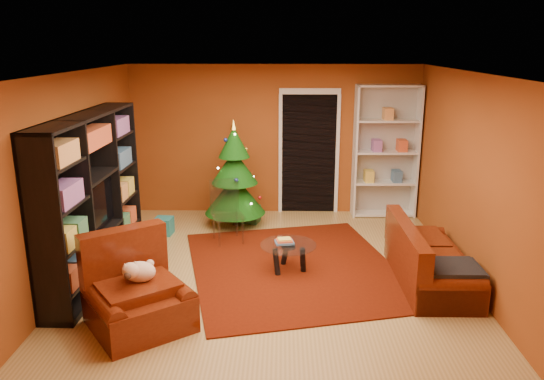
{
  "coord_description": "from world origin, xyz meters",
  "views": [
    {
      "loc": [
        0.14,
        -6.41,
        2.95
      ],
      "look_at": [
        0.0,
        0.4,
        1.05
      ],
      "focal_mm": 35.0,
      "sensor_mm": 36.0,
      "label": 1
    }
  ],
  "objects_px": {
    "dog": "(140,272)",
    "sofa": "(432,254)",
    "gift_box_green": "(251,214)",
    "armchair": "(138,292)",
    "media_unit": "(92,198)",
    "coffee_table": "(288,257)",
    "gift_box_red": "(238,214)",
    "acrylic_chair": "(228,216)",
    "christmas_tree": "(235,175)",
    "white_bookshelf": "(386,152)",
    "rug": "(294,267)",
    "gift_box_teal": "(164,226)"
  },
  "relations": [
    {
      "from": "gift_box_green",
      "to": "christmas_tree",
      "type": "bearing_deg",
      "value": -146.92
    },
    {
      "from": "white_bookshelf",
      "to": "sofa",
      "type": "distance_m",
      "value": 2.84
    },
    {
      "from": "dog",
      "to": "coffee_table",
      "type": "distance_m",
      "value": 2.16
    },
    {
      "from": "rug",
      "to": "christmas_tree",
      "type": "height_order",
      "value": "christmas_tree"
    },
    {
      "from": "gift_box_teal",
      "to": "gift_box_red",
      "type": "bearing_deg",
      "value": 32.65
    },
    {
      "from": "media_unit",
      "to": "sofa",
      "type": "relative_size",
      "value": 1.52
    },
    {
      "from": "acrylic_chair",
      "to": "media_unit",
      "type": "bearing_deg",
      "value": -163.37
    },
    {
      "from": "gift_box_teal",
      "to": "dog",
      "type": "height_order",
      "value": "dog"
    },
    {
      "from": "coffee_table",
      "to": "acrylic_chair",
      "type": "distance_m",
      "value": 1.38
    },
    {
      "from": "armchair",
      "to": "sofa",
      "type": "bearing_deg",
      "value": -17.49
    },
    {
      "from": "christmas_tree",
      "to": "armchair",
      "type": "height_order",
      "value": "christmas_tree"
    },
    {
      "from": "rug",
      "to": "acrylic_chair",
      "type": "xyz_separation_m",
      "value": [
        -0.98,
        0.92,
        0.42
      ]
    },
    {
      "from": "rug",
      "to": "sofa",
      "type": "bearing_deg",
      "value": -13.29
    },
    {
      "from": "rug",
      "to": "dog",
      "type": "distance_m",
      "value": 2.32
    },
    {
      "from": "gift_box_red",
      "to": "acrylic_chair",
      "type": "bearing_deg",
      "value": -92.76
    },
    {
      "from": "gift_box_red",
      "to": "armchair",
      "type": "height_order",
      "value": "armchair"
    },
    {
      "from": "gift_box_green",
      "to": "dog",
      "type": "height_order",
      "value": "dog"
    },
    {
      "from": "white_bookshelf",
      "to": "dog",
      "type": "bearing_deg",
      "value": -131.7
    },
    {
      "from": "media_unit",
      "to": "gift_box_red",
      "type": "bearing_deg",
      "value": 54.6
    },
    {
      "from": "coffee_table",
      "to": "sofa",
      "type": "bearing_deg",
      "value": -9.74
    },
    {
      "from": "armchair",
      "to": "dog",
      "type": "height_order",
      "value": "armchair"
    },
    {
      "from": "dog",
      "to": "gift_box_teal",
      "type": "bearing_deg",
      "value": 61.33
    },
    {
      "from": "dog",
      "to": "gift_box_red",
      "type": "bearing_deg",
      "value": 41.66
    },
    {
      "from": "gift_box_green",
      "to": "armchair",
      "type": "bearing_deg",
      "value": -105.84
    },
    {
      "from": "acrylic_chair",
      "to": "gift_box_green",
      "type": "bearing_deg",
      "value": 53.91
    },
    {
      "from": "gift_box_teal",
      "to": "dog",
      "type": "xyz_separation_m",
      "value": [
        0.38,
        -2.78,
        0.47
      ]
    },
    {
      "from": "gift_box_red",
      "to": "sofa",
      "type": "relative_size",
      "value": 0.12
    },
    {
      "from": "sofa",
      "to": "christmas_tree",
      "type": "bearing_deg",
      "value": 50.86
    },
    {
      "from": "christmas_tree",
      "to": "white_bookshelf",
      "type": "distance_m",
      "value": 2.64
    },
    {
      "from": "christmas_tree",
      "to": "armchair",
      "type": "distance_m",
      "value": 3.42
    },
    {
      "from": "media_unit",
      "to": "armchair",
      "type": "xyz_separation_m",
      "value": [
        0.9,
        -1.32,
        -0.64
      ]
    },
    {
      "from": "gift_box_green",
      "to": "armchair",
      "type": "distance_m",
      "value": 3.62
    },
    {
      "from": "gift_box_teal",
      "to": "armchair",
      "type": "distance_m",
      "value": 2.88
    },
    {
      "from": "armchair",
      "to": "acrylic_chair",
      "type": "distance_m",
      "value": 2.59
    },
    {
      "from": "gift_box_red",
      "to": "coffee_table",
      "type": "distance_m",
      "value": 2.26
    },
    {
      "from": "gift_box_teal",
      "to": "coffee_table",
      "type": "bearing_deg",
      "value": -34.97
    },
    {
      "from": "rug",
      "to": "coffee_table",
      "type": "relative_size",
      "value": 4.19
    },
    {
      "from": "rug",
      "to": "coffee_table",
      "type": "bearing_deg",
      "value": -129.86
    },
    {
      "from": "gift_box_red",
      "to": "sofa",
      "type": "distance_m",
      "value": 3.59
    },
    {
      "from": "rug",
      "to": "white_bookshelf",
      "type": "height_order",
      "value": "white_bookshelf"
    },
    {
      "from": "gift_box_red",
      "to": "acrylic_chair",
      "type": "distance_m",
      "value": 1.12
    },
    {
      "from": "media_unit",
      "to": "acrylic_chair",
      "type": "xyz_separation_m",
      "value": [
        1.59,
        1.18,
        -0.62
      ]
    },
    {
      "from": "media_unit",
      "to": "gift_box_teal",
      "type": "distance_m",
      "value": 1.86
    },
    {
      "from": "dog",
      "to": "sofa",
      "type": "height_order",
      "value": "sofa"
    },
    {
      "from": "media_unit",
      "to": "coffee_table",
      "type": "distance_m",
      "value": 2.64
    },
    {
      "from": "gift_box_teal",
      "to": "sofa",
      "type": "relative_size",
      "value": 0.15
    },
    {
      "from": "christmas_tree",
      "to": "acrylic_chair",
      "type": "height_order",
      "value": "christmas_tree"
    },
    {
      "from": "rug",
      "to": "sofa",
      "type": "relative_size",
      "value": 1.73
    },
    {
      "from": "gift_box_red",
      "to": "white_bookshelf",
      "type": "relative_size",
      "value": 0.09
    },
    {
      "from": "christmas_tree",
      "to": "white_bookshelf",
      "type": "height_order",
      "value": "white_bookshelf"
    }
  ]
}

